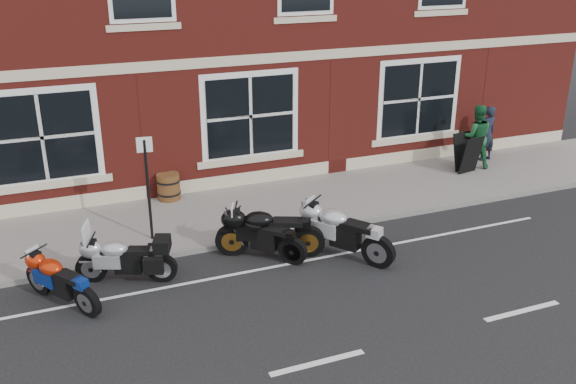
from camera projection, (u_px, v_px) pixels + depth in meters
name	position (u px, v px, depth m)	size (l,w,h in m)	color
ground	(254.00, 276.00, 12.60)	(80.00, 80.00, 0.00)	black
sidewalk	(213.00, 216.00, 15.17)	(30.00, 3.00, 0.12)	slate
kerb	(233.00, 243.00, 13.81)	(30.00, 0.16, 0.12)	slate
moto_touring_silver	(123.00, 257.00, 12.23)	(1.85, 0.85, 1.28)	black
moto_sport_red	(61.00, 279.00, 11.47)	(1.18, 1.70, 0.88)	black
moto_sport_black	(268.00, 230.00, 13.22)	(2.13, 1.05, 1.02)	black
moto_sport_silver	(342.00, 230.00, 13.18)	(1.42, 2.00, 1.04)	black
moto_naked_black	(261.00, 234.00, 13.17)	(1.45, 1.53, 0.89)	black
pedestrian_left	(487.00, 133.00, 18.54)	(0.59, 0.38, 1.61)	black
pedestrian_right	(476.00, 137.00, 17.91)	(0.88, 0.68, 1.80)	#18552B
a_board_sign	(467.00, 153.00, 17.68)	(0.64, 0.43, 1.07)	black
barrel_planter	(169.00, 187.00, 15.88)	(0.59, 0.59, 0.66)	#482B13
parking_sign	(148.00, 181.00, 13.41)	(0.32, 0.07, 2.29)	black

